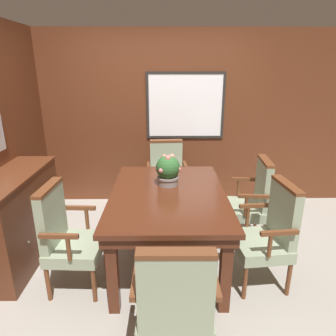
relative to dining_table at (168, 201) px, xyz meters
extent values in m
plane|color=#A39E93|center=(-0.09, -0.06, -0.68)|extent=(14.00, 14.00, 0.00)
cube|color=#5B2D19|center=(-0.09, 1.58, 0.54)|extent=(7.20, 0.06, 2.45)
cube|color=white|center=(0.26, 1.54, 0.75)|extent=(1.03, 0.01, 0.85)
cube|color=#282623|center=(0.26, 1.54, 1.19)|extent=(1.10, 0.02, 0.04)
cube|color=#282623|center=(0.26, 1.54, 0.31)|extent=(1.10, 0.02, 0.03)
cube|color=#282623|center=(-0.27, 1.54, 0.75)|extent=(0.04, 0.02, 0.85)
cube|color=#282623|center=(0.79, 1.54, 0.75)|extent=(0.03, 0.02, 0.85)
cube|color=#4C2314|center=(-0.46, -0.70, -0.31)|extent=(0.09, 0.09, 0.73)
cube|color=#4C2314|center=(0.46, -0.70, -0.31)|extent=(0.09, 0.09, 0.73)
cube|color=#4C2314|center=(-0.46, 0.70, -0.31)|extent=(0.09, 0.09, 0.73)
cube|color=#4C2314|center=(0.46, 0.70, -0.31)|extent=(0.09, 0.09, 0.73)
cube|color=#4C2314|center=(0.00, 0.00, 0.01)|extent=(1.06, 1.55, 0.09)
cube|color=#4C2314|center=(0.00, 0.00, 0.08)|extent=(1.12, 1.61, 0.04)
cylinder|color=brown|center=(0.25, -0.93, -0.51)|extent=(0.04, 0.04, 0.34)
cylinder|color=brown|center=(-0.18, -0.92, -0.51)|extent=(0.04, 0.04, 0.34)
cube|color=#93A384|center=(0.03, -1.13, -0.29)|extent=(0.49, 0.47, 0.11)
cube|color=#93A384|center=(0.03, -1.32, 0.02)|extent=(0.45, 0.08, 0.52)
cube|color=brown|center=(0.03, -1.32, 0.30)|extent=(0.45, 0.09, 0.03)
cylinder|color=brown|center=(0.28, -1.09, -0.12)|extent=(0.04, 0.04, 0.22)
cube|color=brown|center=(0.28, -1.16, -0.01)|extent=(0.04, 0.32, 0.04)
cylinder|color=brown|center=(-0.22, -1.09, -0.12)|extent=(0.04, 0.04, 0.22)
cube|color=brown|center=(-0.22, -1.16, -0.01)|extent=(0.04, 0.32, 0.04)
cylinder|color=brown|center=(0.70, 0.62, -0.51)|extent=(0.04, 0.04, 0.34)
cylinder|color=brown|center=(0.66, 0.19, -0.51)|extent=(0.04, 0.04, 0.34)
cylinder|color=brown|center=(1.10, 0.59, -0.51)|extent=(0.04, 0.04, 0.34)
cylinder|color=brown|center=(1.06, 0.16, -0.51)|extent=(0.04, 0.04, 0.34)
cube|color=#93A384|center=(0.88, 0.39, -0.29)|extent=(0.50, 0.52, 0.11)
cube|color=#93A384|center=(1.07, 0.38, 0.02)|extent=(0.11, 0.45, 0.52)
cube|color=brown|center=(1.07, 0.38, 0.30)|extent=(0.12, 0.45, 0.03)
cylinder|color=brown|center=(0.86, 0.65, -0.12)|extent=(0.04, 0.04, 0.22)
cube|color=brown|center=(0.93, 0.64, -0.01)|extent=(0.32, 0.06, 0.04)
cylinder|color=brown|center=(0.83, 0.14, -0.12)|extent=(0.04, 0.04, 0.22)
cube|color=brown|center=(0.89, 0.14, -0.01)|extent=(0.32, 0.06, 0.04)
cylinder|color=brown|center=(0.62, -0.15, -0.51)|extent=(0.04, 0.04, 0.34)
cylinder|color=brown|center=(0.66, -0.57, -0.51)|extent=(0.04, 0.04, 0.34)
cylinder|color=brown|center=(1.02, -0.11, -0.51)|extent=(0.04, 0.04, 0.34)
cylinder|color=brown|center=(1.06, -0.53, -0.51)|extent=(0.04, 0.04, 0.34)
cube|color=#93A384|center=(0.84, -0.34, -0.29)|extent=(0.51, 0.53, 0.11)
cube|color=#93A384|center=(1.03, -0.32, 0.02)|extent=(0.12, 0.45, 0.52)
cube|color=brown|center=(1.03, -0.32, 0.30)|extent=(0.13, 0.46, 0.03)
cylinder|color=brown|center=(0.78, -0.09, -0.12)|extent=(0.04, 0.04, 0.22)
cube|color=brown|center=(0.85, -0.09, -0.01)|extent=(0.32, 0.07, 0.04)
cylinder|color=brown|center=(0.83, -0.60, -0.12)|extent=(0.04, 0.04, 0.22)
cube|color=brown|center=(0.90, -0.59, -0.01)|extent=(0.32, 0.07, 0.04)
cylinder|color=brown|center=(-0.65, -0.59, -0.51)|extent=(0.04, 0.04, 0.34)
cylinder|color=brown|center=(-0.63, -0.16, -0.51)|extent=(0.04, 0.04, 0.34)
cylinder|color=brown|center=(-1.05, -0.57, -0.51)|extent=(0.04, 0.04, 0.34)
cylinder|color=brown|center=(-1.03, -0.14, -0.51)|extent=(0.04, 0.04, 0.34)
cube|color=#93A384|center=(-0.84, -0.37, -0.29)|extent=(0.48, 0.51, 0.11)
cube|color=#93A384|center=(-1.03, -0.36, 0.02)|extent=(0.10, 0.45, 0.52)
cube|color=brown|center=(-1.03, -0.36, 0.30)|extent=(0.11, 0.45, 0.03)
cylinder|color=brown|center=(-0.81, -0.62, -0.12)|extent=(0.04, 0.04, 0.22)
cube|color=brown|center=(-0.88, -0.62, -0.01)|extent=(0.32, 0.05, 0.04)
cylinder|color=brown|center=(-0.79, -0.12, -0.12)|extent=(0.04, 0.04, 0.22)
cube|color=brown|center=(-0.86, -0.11, -0.01)|extent=(0.32, 0.05, 0.04)
cylinder|color=brown|center=(-0.20, 0.92, -0.51)|extent=(0.04, 0.04, 0.34)
cylinder|color=brown|center=(0.23, 0.94, -0.51)|extent=(0.04, 0.04, 0.34)
cylinder|color=brown|center=(-0.23, 1.32, -0.51)|extent=(0.04, 0.04, 0.34)
cylinder|color=brown|center=(0.20, 1.34, -0.51)|extent=(0.04, 0.04, 0.34)
cube|color=#93A384|center=(0.00, 1.13, -0.29)|extent=(0.52, 0.49, 0.11)
cube|color=#93A384|center=(-0.01, 1.32, 0.02)|extent=(0.45, 0.11, 0.52)
cube|color=brown|center=(-0.01, 1.32, 0.30)|extent=(0.45, 0.12, 0.03)
cylinder|color=brown|center=(-0.25, 1.08, -0.12)|extent=(0.04, 0.04, 0.22)
cube|color=brown|center=(-0.26, 1.15, -0.01)|extent=(0.06, 0.32, 0.04)
cylinder|color=brown|center=(0.25, 1.11, -0.12)|extent=(0.04, 0.04, 0.22)
cube|color=brown|center=(0.25, 1.18, -0.01)|extent=(0.06, 0.32, 0.04)
cylinder|color=gray|center=(0.00, 0.20, 0.14)|extent=(0.21, 0.21, 0.09)
cylinder|color=gray|center=(0.00, 0.20, 0.18)|extent=(0.23, 0.23, 0.02)
sphere|color=#2D602D|center=(0.00, 0.20, 0.29)|extent=(0.25, 0.25, 0.25)
sphere|color=#ED786D|center=(0.04, 0.23, 0.40)|extent=(0.06, 0.06, 0.06)
sphere|color=#F57F7D|center=(-0.03, 0.29, 0.36)|extent=(0.05, 0.05, 0.05)
sphere|color=#F77778|center=(0.05, 0.23, 0.39)|extent=(0.04, 0.04, 0.04)
sphere|color=#E37767|center=(0.10, 0.26, 0.29)|extent=(0.05, 0.05, 0.05)
sphere|color=#F4746B|center=(0.00, 0.16, 0.40)|extent=(0.06, 0.06, 0.06)
sphere|color=#DD747F|center=(-0.07, 0.10, 0.29)|extent=(0.05, 0.05, 0.05)
sphere|color=#EE7670|center=(0.11, 0.17, 0.28)|extent=(0.04, 0.04, 0.04)
sphere|color=#E27464|center=(-0.04, 0.23, 0.40)|extent=(0.05, 0.05, 0.05)
cube|color=#512816|center=(-1.55, 0.04, -0.22)|extent=(0.42, 1.27, 0.93)
cube|color=#5B2D19|center=(-1.55, 0.04, 0.26)|extent=(0.44, 1.29, 0.02)
sphere|color=#4C422D|center=(-1.33, 0.04, 0.05)|extent=(0.03, 0.03, 0.03)
sphere|color=#4C422D|center=(-1.33, -0.24, -0.31)|extent=(0.03, 0.03, 0.03)
sphere|color=#4C422D|center=(-1.33, 0.33, -0.31)|extent=(0.03, 0.03, 0.03)
camera|label=1|loc=(-0.03, -2.72, 1.27)|focal=32.00mm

